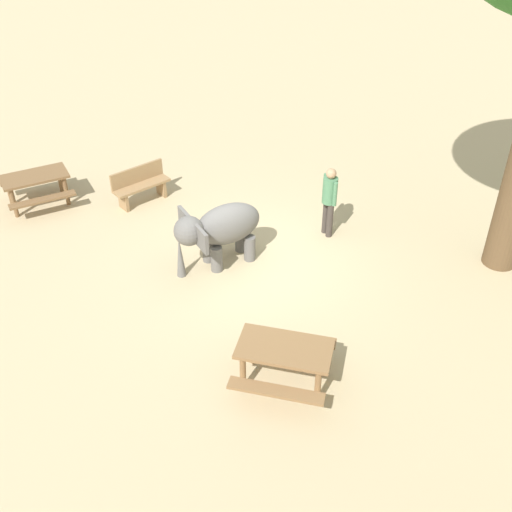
% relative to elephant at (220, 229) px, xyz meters
% --- Properties ---
extents(ground_plane, '(60.00, 60.00, 0.00)m').
position_rel_elephant_xyz_m(ground_plane, '(-0.63, 0.20, -0.84)').
color(ground_plane, tan).
extents(elephant, '(1.92, 1.27, 1.32)m').
position_rel_elephant_xyz_m(elephant, '(0.00, 0.00, 0.00)').
color(elephant, slate).
rests_on(elephant, ground_plane).
extents(person_handler, '(0.32, 0.51, 1.62)m').
position_rel_elephant_xyz_m(person_handler, '(-2.54, -0.29, 0.11)').
color(person_handler, '#3F3833').
rests_on(person_handler, ground_plane).
extents(wooden_bench, '(1.45, 0.89, 0.88)m').
position_rel_elephant_xyz_m(wooden_bench, '(1.12, -3.06, -0.37)').
color(wooden_bench, '#9E7A51').
rests_on(wooden_bench, ground_plane).
extents(picnic_table_near, '(2.06, 2.05, 0.78)m').
position_rel_elephant_xyz_m(picnic_table_near, '(-0.06, 3.54, -0.25)').
color(picnic_table_near, olive).
rests_on(picnic_table_near, ground_plane).
extents(picnic_table_far, '(1.72, 1.70, 0.78)m').
position_rel_elephant_xyz_m(picnic_table_far, '(3.47, -3.69, -0.25)').
color(picnic_table_far, brown).
rests_on(picnic_table_far, ground_plane).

